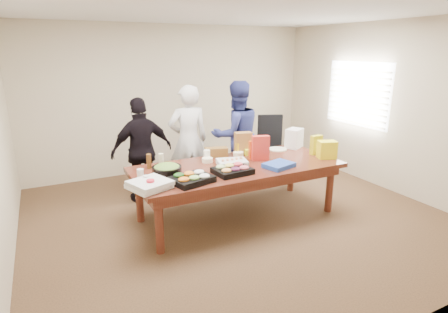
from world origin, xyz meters
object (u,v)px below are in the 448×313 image
conference_table (237,191)px  sheet_cake (232,163)px  person_right (236,135)px  salad_bowl (167,171)px  person_center (188,140)px  office_chair (275,149)px

conference_table → sheet_cake: 0.42m
person_right → salad_bowl: bearing=36.5°
conference_table → salad_bowl: salad_bowl is taller
person_center → salad_bowl: person_center is taller
salad_bowl → conference_table: bearing=-1.0°
person_center → person_right: bearing=179.4°
conference_table → person_center: size_ratio=1.61×
office_chair → salad_bowl: size_ratio=2.95×
person_right → salad_bowl: size_ratio=4.90×
conference_table → office_chair: 1.82m
person_center → salad_bowl: 1.34m
person_center → sheet_cake: person_center is taller
person_center → sheet_cake: 1.13m
conference_table → salad_bowl: (-0.99, 0.02, 0.43)m
conference_table → person_right: bearing=62.4°
salad_bowl → sheet_cake: bearing=1.2°
conference_table → person_right: person_right is taller
conference_table → office_chair: (1.40, 1.14, 0.16)m
conference_table → office_chair: bearing=39.1°
office_chair → person_center: bearing=-156.8°
sheet_cake → office_chair: bearing=51.1°
office_chair → sheet_cake: 1.86m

